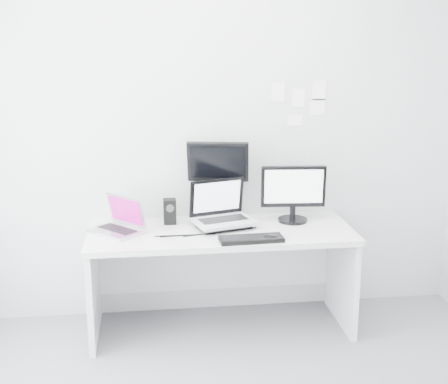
{
  "coord_description": "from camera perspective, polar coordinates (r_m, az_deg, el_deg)",
  "views": [
    {
      "loc": [
        -0.48,
        -2.72,
        2.03
      ],
      "look_at": [
        0.02,
        1.23,
        1.0
      ],
      "focal_mm": 49.57,
      "sensor_mm": 36.0,
      "label": 1
    }
  ],
  "objects": [
    {
      "name": "back_wall",
      "position": [
        4.4,
        -0.87,
        5.61
      ],
      "size": [
        3.6,
        0.0,
        3.6
      ],
      "primitive_type": "plane",
      "rotation": [
        1.57,
        0.0,
        0.0
      ],
      "color": "silver",
      "rests_on": "ground"
    },
    {
      "name": "desk",
      "position": [
        4.33,
        -0.3,
        -8.1
      ],
      "size": [
        1.8,
        0.7,
        0.73
      ],
      "primitive_type": "cube",
      "color": "silver",
      "rests_on": "ground"
    },
    {
      "name": "macbook",
      "position": [
        4.17,
        -10.01,
        -2.05
      ],
      "size": [
        0.42,
        0.42,
        0.26
      ],
      "primitive_type": "cube",
      "rotation": [
        0.0,
        0.0,
        -0.8
      ],
      "color": "#B3B3B8",
      "rests_on": "desk"
    },
    {
      "name": "speaker",
      "position": [
        4.34,
        -5.02,
        -1.79
      ],
      "size": [
        0.09,
        0.09,
        0.17
      ],
      "primitive_type": "cube",
      "rotation": [
        0.0,
        0.0,
        -0.0
      ],
      "color": "black",
      "rests_on": "desk"
    },
    {
      "name": "dell_laptop",
      "position": [
        4.2,
        0.02,
        -1.16
      ],
      "size": [
        0.47,
        0.41,
        0.33
      ],
      "primitive_type": "cube",
      "rotation": [
        0.0,
        0.0,
        0.29
      ],
      "color": "#B9BCC1",
      "rests_on": "desk"
    },
    {
      "name": "rear_monitor",
      "position": [
        4.37,
        -0.54,
        1.18
      ],
      "size": [
        0.45,
        0.23,
        0.58
      ],
      "primitive_type": "cube",
      "rotation": [
        0.0,
        0.0,
        -0.18
      ],
      "color": "black",
      "rests_on": "desk"
    },
    {
      "name": "samsung_monitor",
      "position": [
        4.36,
        6.42,
        -0.09
      ],
      "size": [
        0.47,
        0.24,
        0.42
      ],
      "primitive_type": "cube",
      "rotation": [
        0.0,
        0.0,
        -0.08
      ],
      "color": "black",
      "rests_on": "desk"
    },
    {
      "name": "keyboard",
      "position": [
        3.98,
        2.53,
        -4.36
      ],
      "size": [
        0.42,
        0.17,
        0.03
      ],
      "primitive_type": "cube",
      "rotation": [
        0.0,
        0.0,
        0.05
      ],
      "color": "black",
      "rests_on": "desk"
    },
    {
      "name": "mouse",
      "position": [
        3.99,
        4.31,
        -4.24
      ],
      "size": [
        0.13,
        0.1,
        0.04
      ],
      "primitive_type": "ellipsoid",
      "rotation": [
        0.0,
        0.0,
        0.17
      ],
      "color": "black",
      "rests_on": "desk"
    },
    {
      "name": "wall_note_0",
      "position": [
        4.43,
        5.0,
        9.14
      ],
      "size": [
        0.1,
        0.0,
        0.14
      ],
      "primitive_type": "cube",
      "color": "white",
      "rests_on": "back_wall"
    },
    {
      "name": "wall_note_1",
      "position": [
        4.47,
        6.89,
        8.62
      ],
      "size": [
        0.09,
        0.0,
        0.13
      ],
      "primitive_type": "cube",
      "color": "white",
      "rests_on": "back_wall"
    },
    {
      "name": "wall_note_2",
      "position": [
        4.5,
        8.78,
        9.24
      ],
      "size": [
        0.1,
        0.0,
        0.14
      ],
      "primitive_type": "cube",
      "color": "white",
      "rests_on": "back_wall"
    },
    {
      "name": "wall_note_3",
      "position": [
        4.48,
        6.57,
        6.59
      ],
      "size": [
        0.11,
        0.0,
        0.08
      ],
      "primitive_type": "cube",
      "color": "white",
      "rests_on": "back_wall"
    },
    {
      "name": "wall_note_4",
      "position": [
        4.51,
        8.62,
        7.76
      ],
      "size": [
        0.11,
        0.0,
        0.12
      ],
      "primitive_type": "cube",
      "color": "white",
      "rests_on": "back_wall"
    }
  ]
}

